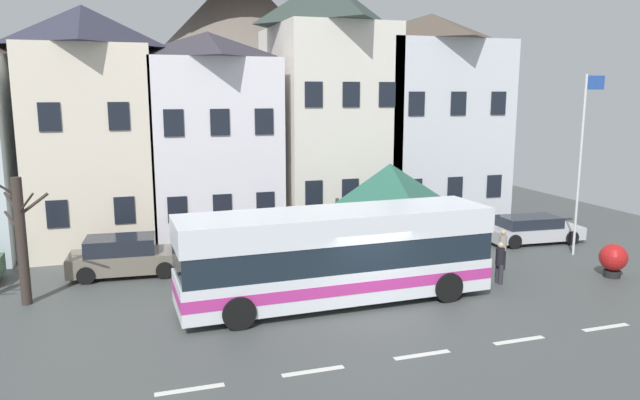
% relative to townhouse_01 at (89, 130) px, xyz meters
% --- Properties ---
extents(ground_plane, '(40.00, 60.00, 0.07)m').
position_rel_townhouse_01_xyz_m(ground_plane, '(8.56, -11.58, -5.22)').
color(ground_plane, '#494D4C').
extents(townhouse_01, '(5.03, 5.22, 10.38)m').
position_rel_townhouse_01_xyz_m(townhouse_01, '(0.00, 0.00, 0.00)').
color(townhouse_01, beige).
rests_on(townhouse_01, ground_plane).
extents(townhouse_02, '(5.63, 6.12, 9.50)m').
position_rel_townhouse_01_xyz_m(townhouse_02, '(5.23, 0.45, -0.44)').
color(townhouse_02, white).
rests_on(townhouse_02, ground_plane).
extents(townhouse_03, '(5.22, 7.05, 12.29)m').
position_rel_townhouse_01_xyz_m(townhouse_03, '(11.06, 0.92, 0.95)').
color(townhouse_03, silver).
rests_on(townhouse_03, ground_plane).
extents(townhouse_04, '(6.57, 5.79, 10.70)m').
position_rel_townhouse_01_xyz_m(townhouse_04, '(16.48, 0.29, 0.16)').
color(townhouse_04, silver).
rests_on(townhouse_04, ground_plane).
extents(hilltop_castle, '(32.36, 32.36, 23.83)m').
position_rel_townhouse_01_xyz_m(hilltop_castle, '(10.52, 20.85, 3.78)').
color(hilltop_castle, '#6F665B').
rests_on(hilltop_castle, ground_plane).
extents(transit_bus, '(10.33, 2.86, 3.06)m').
position_rel_townhouse_01_xyz_m(transit_bus, '(7.76, -10.01, -3.65)').
color(transit_bus, white).
rests_on(transit_bus, ground_plane).
extents(bus_shelter, '(3.60, 3.60, 4.00)m').
position_rel_townhouse_01_xyz_m(bus_shelter, '(11.44, -6.02, -2.01)').
color(bus_shelter, '#473D33').
rests_on(bus_shelter, ground_plane).
extents(parked_car_00, '(4.27, 2.12, 1.47)m').
position_rel_townhouse_01_xyz_m(parked_car_00, '(1.20, -4.74, -4.48)').
color(parked_car_00, '#726A5C').
rests_on(parked_car_00, ground_plane).
extents(parked_car_01, '(4.50, 2.06, 1.22)m').
position_rel_townhouse_01_xyz_m(parked_car_01, '(18.92, -5.34, -4.58)').
color(parked_car_01, silver).
rests_on(parked_car_01, ground_plane).
extents(parked_car_03, '(4.43, 2.19, 1.34)m').
position_rel_townhouse_01_xyz_m(parked_car_03, '(13.13, -4.52, -4.53)').
color(parked_car_03, '#325A3A').
rests_on(parked_car_03, ground_plane).
extents(pedestrian_00, '(0.32, 0.32, 1.63)m').
position_rel_townhouse_01_xyz_m(pedestrian_00, '(13.92, -8.51, -4.28)').
color(pedestrian_00, '#38332D').
rests_on(pedestrian_00, ground_plane).
extents(pedestrian_01, '(0.31, 0.37, 1.52)m').
position_rel_townhouse_01_xyz_m(pedestrian_01, '(14.00, -9.99, -4.39)').
color(pedestrian_01, '#2D2D38').
rests_on(pedestrian_01, ground_plane).
extents(pedestrian_02, '(0.32, 0.30, 1.57)m').
position_rel_townhouse_01_xyz_m(pedestrian_02, '(15.11, -8.55, -4.28)').
color(pedestrian_02, black).
rests_on(pedestrian_02, ground_plane).
extents(pedestrian_03, '(0.34, 0.34, 1.51)m').
position_rel_townhouse_01_xyz_m(pedestrian_03, '(12.65, -7.83, -4.36)').
color(pedestrian_03, '#2D2D38').
rests_on(pedestrian_03, ground_plane).
extents(public_bench, '(1.62, 0.48, 0.87)m').
position_rel_townhouse_01_xyz_m(public_bench, '(11.64, -3.70, -4.72)').
color(public_bench, brown).
rests_on(public_bench, ground_plane).
extents(flagpole, '(0.95, 0.10, 7.53)m').
position_rel_townhouse_01_xyz_m(flagpole, '(19.36, -7.65, -0.85)').
color(flagpole, silver).
rests_on(flagpole, ground_plane).
extents(harbour_buoy, '(1.01, 1.01, 1.26)m').
position_rel_townhouse_01_xyz_m(harbour_buoy, '(18.46, -10.65, -4.49)').
color(harbour_buoy, black).
rests_on(harbour_buoy, ground_plane).
extents(bare_tree_00, '(1.52, 2.13, 4.17)m').
position_rel_townhouse_01_xyz_m(bare_tree_00, '(-1.88, -7.06, -3.01)').
color(bare_tree_00, '#382D28').
rests_on(bare_tree_00, ground_plane).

